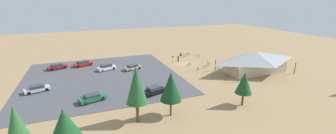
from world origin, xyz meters
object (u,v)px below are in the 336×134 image
Objects in this scene: car_maroon_end_stall at (57,66)px; bicycle_white_yard_left at (218,67)px; lot_sign at (173,59)px; bicycle_yellow_edge_north at (208,64)px; trash_bin at (181,55)px; bicycle_orange_lone_west at (205,67)px; visitor_near_lot at (245,58)px; visitor_crossing_yard at (178,59)px; car_black_far_end at (154,90)px; car_tan_back_corner at (133,67)px; bicycle_purple_yard_front at (188,54)px; pine_center at (244,83)px; car_green_inner_stall at (92,98)px; car_white_aisle_side at (107,67)px; pine_far_east at (16,123)px; bike_pavilion at (255,61)px; bicycle_red_front_row at (184,56)px; bicycle_teal_yard_center at (197,56)px; pine_far_west at (65,125)px; car_silver_second_row at (37,88)px; pine_mideast at (136,85)px; pine_midwest at (171,87)px; bicycle_black_lone_east at (189,64)px; car_red_near_entry at (83,63)px; bicycle_blue_near_sign at (198,69)px.

bicycle_white_yard_left is at bearing 159.45° from car_maroon_end_stall.
lot_sign reaches higher than bicycle_yellow_edge_north.
bicycle_orange_lone_west is at bearing 91.52° from trash_bin.
visitor_near_lot is at bearing -162.50° from bicycle_white_yard_left.
visitor_crossing_yard reaches higher than bicycle_orange_lone_west.
car_black_far_end is (11.23, 18.34, -0.64)m from lot_sign.
car_maroon_end_stall is 1.03× the size of car_tan_back_corner.
bicycle_white_yard_left is 1.14× the size of bicycle_purple_yard_front.
bicycle_purple_yard_front is at bearing -173.87° from trash_bin.
pine_center is 25.94m from car_green_inner_stall.
pine_far_east is at bearing 65.97° from car_white_aisle_side.
trash_bin is 0.41× the size of lot_sign.
bicycle_red_front_row is at bearing -63.62° from bike_pavilion.
pine_center reaches higher than bicycle_white_yard_left.
pine_far_west is at bearing 46.12° from bicycle_teal_yard_center.
bicycle_teal_yard_center is 39.12m from car_maroon_end_stall.
pine_far_west reaches higher than trash_bin.
car_maroon_end_stall is at bearing -99.71° from car_silver_second_row.
pine_mideast reaches higher than bicycle_white_yard_left.
lot_sign is 29.51m from pine_midwest.
bicycle_yellow_edge_north is (-5.04, 1.42, 0.01)m from bicycle_black_lone_east.
bicycle_white_yard_left is at bearing 161.43° from car_white_aisle_side.
pine_center reaches higher than car_tan_back_corner.
bicycle_black_lone_east is 0.31× the size of car_maroon_end_stall.
car_red_near_entry is (23.11, -6.14, -0.66)m from lot_sign.
car_black_far_end reaches higher than car_maroon_end_stall.
car_maroon_end_stall reaches higher than bicycle_purple_yard_front.
car_silver_second_row is (47.44, -5.05, -2.20)m from bike_pavilion.
car_green_inner_stall reaches higher than bicycle_yellow_edge_north.
pine_far_east reaches higher than car_maroon_end_stall.
car_tan_back_corner is (0.24, -25.22, -4.04)m from pine_midwest.
pine_far_west is at bearing 144.82° from pine_far_east.
bicycle_orange_lone_west is (-0.38, 14.25, -0.10)m from trash_bin.
bicycle_black_lone_east is at bearing -95.07° from pine_center.
car_black_far_end is (19.42, 25.70, 0.38)m from bicycle_purple_yard_front.
bicycle_yellow_edge_north is at bearing 102.94° from trash_bin.
bicycle_white_yard_left is 22.34m from car_black_far_end.
bike_pavilion is at bearing 63.71° from visitor_near_lot.
car_red_near_entry is (24.33, -34.21, -3.22)m from pine_center.
pine_far_west is at bearing 50.79° from visitor_crossing_yard.
car_tan_back_corner is at bearing 145.40° from car_red_near_entry.
bicycle_blue_near_sign is (2.03, 15.03, -0.05)m from trash_bin.
bicycle_yellow_edge_north is (-39.25, -24.24, -3.55)m from pine_far_east.
car_green_inner_stall is at bearing 20.08° from bicycle_orange_lone_west.
visitor_crossing_yard is (7.57, 2.71, 0.51)m from bicycle_teal_yard_center.
bike_pavilion is at bearing 156.44° from car_white_aisle_side.
bicycle_purple_yard_front is at bearing -155.07° from car_tan_back_corner.
car_white_aisle_side is (27.50, 3.70, 0.41)m from bicycle_teal_yard_center.
pine_midwest is at bearing 34.75° from visitor_near_lot.
bicycle_purple_yard_front is at bearing -164.55° from car_white_aisle_side.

